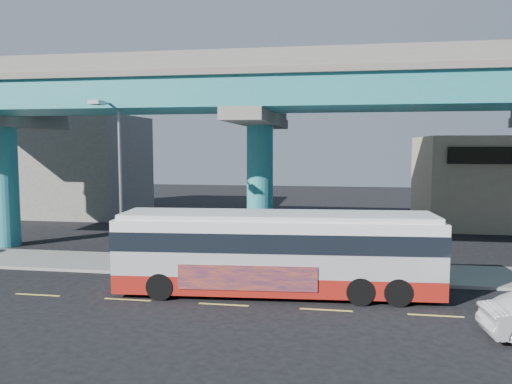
# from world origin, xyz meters

# --- Properties ---
(ground) EXTENTS (120.00, 120.00, 0.00)m
(ground) POSITION_xyz_m (0.00, 0.00, 0.00)
(ground) COLOR black
(ground) RESTS_ON ground
(sidewalk) EXTENTS (70.00, 4.00, 0.15)m
(sidewalk) POSITION_xyz_m (0.00, 5.50, 0.07)
(sidewalk) COLOR gray
(sidewalk) RESTS_ON ground
(lane_markings) EXTENTS (58.00, 0.12, 0.01)m
(lane_markings) POSITION_xyz_m (-0.00, -0.30, 0.01)
(lane_markings) COLOR #D8C64C
(lane_markings) RESTS_ON ground
(viaduct) EXTENTS (52.00, 12.40, 11.70)m
(viaduct) POSITION_xyz_m (-0.00, 9.11, 9.14)
(viaduct) COLOR #21807A
(viaduct) RESTS_ON ground
(building_beige) EXTENTS (14.00, 10.23, 7.00)m
(building_beige) POSITION_xyz_m (18.00, 22.98, 3.51)
(building_beige) COLOR tan
(building_beige) RESTS_ON ground
(building_concrete) EXTENTS (12.00, 10.00, 9.00)m
(building_concrete) POSITION_xyz_m (-20.00, 24.00, 4.50)
(building_concrete) COLOR gray
(building_concrete) RESTS_ON ground
(transit_bus) EXTENTS (13.60, 3.88, 3.45)m
(transit_bus) POSITION_xyz_m (1.90, 1.53, 1.89)
(transit_bus) COLOR maroon
(transit_bus) RESTS_ON ground
(street_lamp) EXTENTS (0.50, 2.67, 8.27)m
(street_lamp) POSITION_xyz_m (-6.15, 3.42, 5.49)
(street_lamp) COLOR gray
(street_lamp) RESTS_ON sidewalk
(stop_sign) EXTENTS (0.68, 0.49, 2.68)m
(stop_sign) POSITION_xyz_m (5.93, 4.18, 2.10)
(stop_sign) COLOR gray
(stop_sign) RESTS_ON sidewalk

